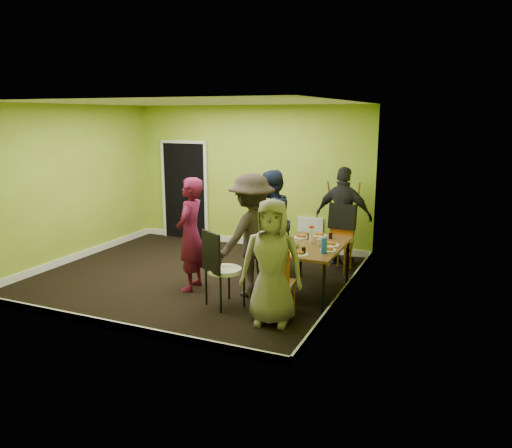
% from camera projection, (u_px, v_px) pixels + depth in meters
% --- Properties ---
extents(ground, '(5.00, 5.00, 0.00)m').
position_uv_depth(ground, '(194.00, 276.00, 8.26)').
color(ground, black).
rests_on(ground, ground).
extents(room_walls, '(5.04, 4.54, 2.82)m').
position_uv_depth(room_walls, '(193.00, 217.00, 8.09)').
color(room_walls, '#8EA52A').
rests_on(room_walls, ground).
extents(dining_table, '(0.90, 1.50, 0.75)m').
position_uv_depth(dining_table, '(311.00, 248.00, 7.33)').
color(dining_table, black).
rests_on(dining_table, ground).
extents(chair_left_far, '(0.43, 0.43, 0.89)m').
position_uv_depth(chair_left_far, '(274.00, 246.00, 8.20)').
color(chair_left_far, orange).
rests_on(chair_left_far, ground).
extents(chair_left_near, '(0.39, 0.39, 0.90)m').
position_uv_depth(chair_left_near, '(270.00, 261.00, 7.34)').
color(chair_left_near, orange).
rests_on(chair_left_near, ground).
extents(chair_back_end, '(0.48, 0.56, 1.12)m').
position_uv_depth(chair_back_end, '(341.00, 223.00, 8.56)').
color(chair_back_end, orange).
rests_on(chair_back_end, ground).
extents(chair_front_end, '(0.43, 0.43, 0.95)m').
position_uv_depth(chair_front_end, '(277.00, 278.00, 6.48)').
color(chair_front_end, orange).
rests_on(chair_front_end, ground).
extents(chair_bentwood, '(0.58, 0.58, 1.09)m').
position_uv_depth(chair_bentwood, '(220.00, 265.00, 6.82)').
color(chair_bentwood, black).
rests_on(chair_bentwood, ground).
extents(easel, '(0.60, 0.56, 1.49)m').
position_uv_depth(easel, '(343.00, 223.00, 8.83)').
color(easel, brown).
rests_on(easel, ground).
extents(plate_near_left, '(0.22, 0.22, 0.01)m').
position_uv_depth(plate_near_left, '(301.00, 237.00, 7.72)').
color(plate_near_left, white).
rests_on(plate_near_left, dining_table).
extents(plate_near_right, '(0.22, 0.22, 0.01)m').
position_uv_depth(plate_near_right, '(284.00, 250.00, 6.99)').
color(plate_near_right, white).
rests_on(plate_near_right, dining_table).
extents(plate_far_back, '(0.23, 0.23, 0.01)m').
position_uv_depth(plate_far_back, '(319.00, 235.00, 7.85)').
color(plate_far_back, white).
rests_on(plate_far_back, dining_table).
extents(plate_far_front, '(0.27, 0.27, 0.01)m').
position_uv_depth(plate_far_front, '(299.00, 254.00, 6.80)').
color(plate_far_front, white).
rests_on(plate_far_front, dining_table).
extents(plate_wall_back, '(0.25, 0.25, 0.01)m').
position_uv_depth(plate_wall_back, '(331.00, 245.00, 7.28)').
color(plate_wall_back, white).
rests_on(plate_wall_back, dining_table).
extents(plate_wall_front, '(0.22, 0.22, 0.01)m').
position_uv_depth(plate_wall_front, '(328.00, 250.00, 7.00)').
color(plate_wall_front, white).
rests_on(plate_wall_front, dining_table).
extents(thermos, '(0.07, 0.07, 0.23)m').
position_uv_depth(thermos, '(311.00, 235.00, 7.39)').
color(thermos, white).
rests_on(thermos, dining_table).
extents(blue_bottle, '(0.08, 0.08, 0.22)m').
position_uv_depth(blue_bottle, '(324.00, 246.00, 6.84)').
color(blue_bottle, blue).
rests_on(blue_bottle, dining_table).
extents(orange_bottle, '(0.04, 0.04, 0.08)m').
position_uv_depth(orange_bottle, '(317.00, 239.00, 7.51)').
color(orange_bottle, orange).
rests_on(orange_bottle, dining_table).
extents(glass_mid, '(0.06, 0.06, 0.10)m').
position_uv_depth(glass_mid, '(309.00, 236.00, 7.61)').
color(glass_mid, black).
rests_on(glass_mid, dining_table).
extents(glass_back, '(0.06, 0.06, 0.09)m').
position_uv_depth(glass_back, '(331.00, 236.00, 7.66)').
color(glass_back, black).
rests_on(glass_back, dining_table).
extents(glass_front, '(0.06, 0.06, 0.10)m').
position_uv_depth(glass_front, '(304.00, 250.00, 6.82)').
color(glass_front, black).
rests_on(glass_front, dining_table).
extents(cup_a, '(0.11, 0.11, 0.09)m').
position_uv_depth(cup_a, '(296.00, 244.00, 7.18)').
color(cup_a, white).
rests_on(cup_a, dining_table).
extents(cup_b, '(0.11, 0.11, 0.10)m').
position_uv_depth(cup_b, '(320.00, 242.00, 7.28)').
color(cup_b, white).
rests_on(cup_b, dining_table).
extents(person_standing, '(0.50, 0.68, 1.72)m').
position_uv_depth(person_standing, '(190.00, 234.00, 7.49)').
color(person_standing, '#5D0F2F').
rests_on(person_standing, ground).
extents(person_left_far, '(0.79, 0.94, 1.73)m').
position_uv_depth(person_left_far, '(271.00, 221.00, 8.37)').
color(person_left_far, '#151D36').
rests_on(person_left_far, ground).
extents(person_left_near, '(1.10, 1.34, 1.80)m').
position_uv_depth(person_left_near, '(252.00, 236.00, 7.23)').
color(person_left_near, black).
rests_on(person_left_near, ground).
extents(person_back_end, '(1.06, 0.53, 1.74)m').
position_uv_depth(person_back_end, '(343.00, 216.00, 8.74)').
color(person_back_end, black).
rests_on(person_back_end, ground).
extents(person_front_end, '(0.88, 0.67, 1.62)m').
position_uv_depth(person_front_end, '(272.00, 262.00, 6.25)').
color(person_front_end, gray).
rests_on(person_front_end, ground).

